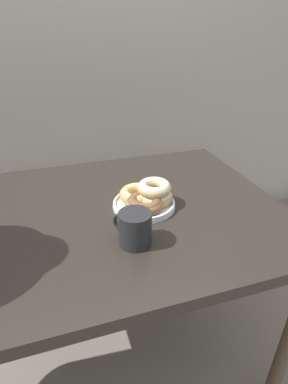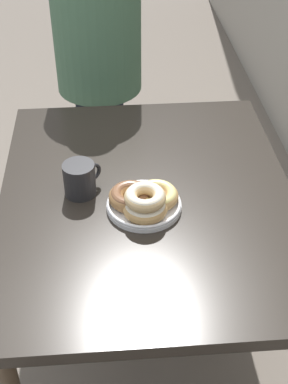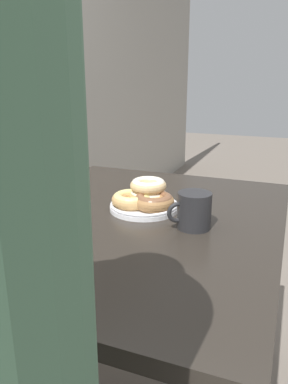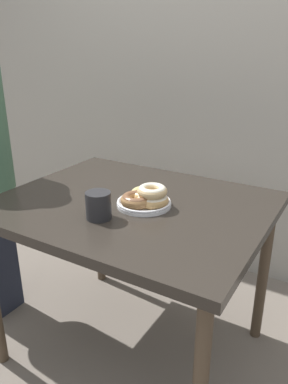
{
  "view_description": "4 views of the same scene",
  "coord_description": "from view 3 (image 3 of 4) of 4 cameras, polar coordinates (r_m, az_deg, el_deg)",
  "views": [
    {
      "loc": [
        -0.21,
        -0.72,
        1.33
      ],
      "look_at": [
        0.06,
        0.15,
        0.83
      ],
      "focal_mm": 28.0,
      "sensor_mm": 36.0,
      "label": 1
    },
    {
      "loc": [
        1.26,
        0.05,
        1.79
      ],
      "look_at": [
        0.06,
        0.15,
        0.83
      ],
      "focal_mm": 50.0,
      "sensor_mm": 36.0,
      "label": 2
    },
    {
      "loc": [
        -0.99,
        -0.27,
        1.19
      ],
      "look_at": [
        0.06,
        0.15,
        0.83
      ],
      "focal_mm": 35.0,
      "sensor_mm": 36.0,
      "label": 3
    },
    {
      "loc": [
        0.78,
        -1.05,
        1.38
      ],
      "look_at": [
        0.06,
        0.15,
        0.83
      ],
      "focal_mm": 35.0,
      "sensor_mm": 36.0,
      "label": 4
    }
  ],
  "objects": [
    {
      "name": "dining_table",
      "position": [
        1.19,
        -1.85,
        -7.3
      ],
      "size": [
        1.1,
        0.89,
        0.77
      ],
      "color": "#28231E",
      "rests_on": "ground_plane"
    },
    {
      "name": "donut_plate",
      "position": [
        1.2,
        0.19,
        -0.9
      ],
      "size": [
        0.24,
        0.24,
        0.09
      ],
      "color": "white",
      "rests_on": "dining_table"
    },
    {
      "name": "coffee_mug",
      "position": [
        1.06,
        7.55,
        -2.76
      ],
      "size": [
        0.1,
        0.12,
        0.1
      ],
      "color": "#232326",
      "rests_on": "dining_table"
    }
  ]
}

